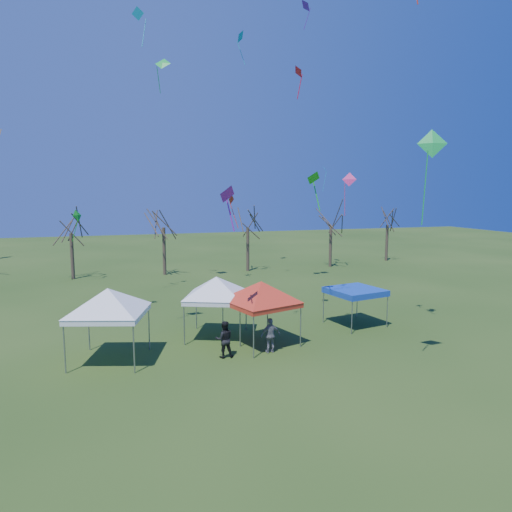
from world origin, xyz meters
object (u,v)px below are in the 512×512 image
Objects in this scene: tent_blue at (355,292)px; person_grey at (271,335)px; tree_5 at (388,212)px; person_dark at (224,339)px; tree_4 at (331,211)px; tent_red at (261,286)px; tree_3 at (248,212)px; tree_1 at (70,217)px; tent_white_mid at (216,281)px; tree_2 at (163,210)px; tent_white_west at (108,293)px.

person_grey is at bearing -154.86° from tent_blue.
tree_5 is 2.22× the size of tent_blue.
person_grey is 0.98× the size of person_dark.
tree_4 is 28.40m from person_grey.
tent_blue is (6.51, 1.70, -1.10)m from tent_red.
tree_4 is 1.06× the size of tree_5.
tree_3 is 25.43m from person_dark.
person_grey is (11.09, -24.18, -4.91)m from tree_1.
tent_red is at bearing -143.11° from person_dark.
tree_2 is at bearing 91.83° from tent_white_mid.
tree_2 is at bearing 96.62° from tent_red.
tree_3 is 9.32m from tree_4.
tent_blue is 1.85× the size of person_dark.
tree_4 is at bearing 44.54° from tent_white_west.
person_dark is at bearing -89.22° from tree_2.
tent_red is at bearing -64.26° from tree_1.
tree_1 reaches higher than tent_white_west.
tree_3 reaches higher than tent_white_west.
person_dark is at bearing -150.76° from tent_red.
tree_1 is 4.15× the size of person_dark.
tent_white_mid is at bearing -110.82° from tree_3.
tree_2 is at bearing -1.85° from tree_1.
tree_3 is at bearing 179.74° from tree_4.
tree_3 is at bearing 92.03° from tent_blue.
tree_1 is at bearing -177.65° from tree_5.
tree_3 is at bearing -105.50° from person_grey.
tent_white_west is (-22.70, -22.34, -2.76)m from tree_4.
person_grey is at bearing -122.56° from tree_4.
tent_white_mid is 3.94m from person_dark.
tent_blue is (14.11, 1.82, -1.22)m from tent_white_west.
tree_4 reaches higher than person_grey.
tree_1 is 4.26× the size of person_grey.
tree_2 is at bearing -85.47° from person_grey.
person_dark is at bearing -2.57° from person_grey.
tree_4 reaches higher than person_dark.
person_dark is (-2.37, 0.03, 0.02)m from person_grey.
tree_1 is 26.13m from tree_4.
tree_3 reaches higher than person_dark.
tent_red reaches higher than person_grey.
tent_red is at bearing -88.80° from person_grey.
tent_white_west is (3.42, -22.99, -2.50)m from tree_1.
tree_1 is 27.73m from tent_blue.
tent_blue is at bearing -153.59° from person_dark.
tent_white_west reaches higher than person_grey.
tent_white_west is at bearing -135.46° from tree_4.
tree_4 is 31.97m from tent_white_west.
tree_3 is 1.86× the size of tent_red.
tent_blue is 1.89× the size of person_grey.
tree_1 reaches higher than tent_red.
tent_white_mid is 8.54m from tent_blue.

